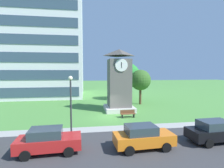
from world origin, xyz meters
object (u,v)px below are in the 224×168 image
(park_bench, at_px, (128,114))
(tree_near_tower, at_px, (127,76))
(parked_car_orange, at_px, (143,137))
(street_lamp, at_px, (71,99))
(parked_car_black, at_px, (216,131))
(parked_car_red, at_px, (49,140))
(tree_streetside, at_px, (140,80))
(clock_tower, at_px, (119,84))

(park_bench, height_order, tree_near_tower, tree_near_tower)
(parked_car_orange, bearing_deg, street_lamp, 151.59)
(park_bench, bearing_deg, parked_car_black, -57.80)
(park_bench, xyz_separation_m, parked_car_black, (5.09, -8.08, 0.40))
(street_lamp, relative_size, parked_car_black, 1.09)
(parked_car_orange, bearing_deg, park_bench, 83.39)
(parked_car_red, xyz_separation_m, parked_car_black, (12.57, -0.06, 0.00))
(street_lamp, bearing_deg, parked_car_black, -12.78)
(parked_car_orange, xyz_separation_m, parked_car_black, (6.05, 0.26, 0.00))
(park_bench, xyz_separation_m, tree_streetside, (4.08, 7.90, 3.55))
(park_bench, distance_m, parked_car_black, 9.55)
(parked_car_black, bearing_deg, tree_streetside, 93.61)
(tree_streetside, bearing_deg, clock_tower, -137.10)
(street_lamp, relative_size, parked_car_red, 1.19)
(tree_near_tower, bearing_deg, clock_tower, -110.89)
(park_bench, distance_m, tree_streetside, 9.57)
(clock_tower, relative_size, parked_car_black, 1.80)
(street_lamp, bearing_deg, park_bench, 41.86)
(clock_tower, relative_size, street_lamp, 1.66)
(clock_tower, height_order, tree_near_tower, clock_tower)
(parked_car_black, bearing_deg, street_lamp, 167.22)
(tree_streetside, xyz_separation_m, tree_near_tower, (-1.10, 4.55, 0.63))
(park_bench, relative_size, street_lamp, 0.36)
(parked_car_red, height_order, parked_car_black, same)
(tree_streetside, bearing_deg, parked_car_orange, -107.26)
(park_bench, bearing_deg, clock_tower, 94.75)
(tree_near_tower, xyz_separation_m, parked_car_red, (-10.46, -20.47, -3.78))
(tree_streetside, distance_m, tree_near_tower, 4.72)
(park_bench, relative_size, parked_car_orange, 0.43)
(tree_near_tower, height_order, parked_car_black, tree_near_tower)
(park_bench, relative_size, tree_near_tower, 0.26)
(clock_tower, relative_size, tree_near_tower, 1.21)
(parked_car_black, bearing_deg, park_bench, 122.20)
(clock_tower, xyz_separation_m, parked_car_red, (-7.17, -11.83, -2.88))
(tree_near_tower, bearing_deg, tree_streetside, -76.39)
(parked_car_orange, distance_m, parked_car_black, 6.06)
(clock_tower, xyz_separation_m, tree_near_tower, (3.29, 8.63, 0.90))
(park_bench, bearing_deg, street_lamp, -138.14)
(parked_car_red, bearing_deg, park_bench, 46.98)
(park_bench, distance_m, street_lamp, 8.73)
(tree_streetside, relative_size, tree_near_tower, 0.82)
(tree_near_tower, xyz_separation_m, parked_car_black, (2.11, -20.52, -3.78))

